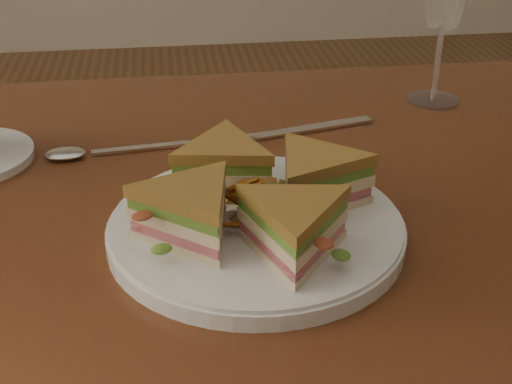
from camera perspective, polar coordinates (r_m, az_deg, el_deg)
table at (r=0.81m, az=-4.08°, el=-6.83°), size 1.20×0.80×0.75m
plate at (r=0.69m, az=0.00°, el=-3.06°), size 0.29×0.29×0.02m
sandwich_wedges at (r=0.67m, az=0.00°, el=-0.37°), size 0.28×0.28×0.06m
crisps_mound at (r=0.67m, az=0.00°, el=-0.67°), size 0.09×0.09×0.05m
spoon at (r=0.87m, az=-13.50°, el=3.08°), size 0.18×0.04×0.01m
knife at (r=0.91m, az=2.78°, el=4.82°), size 0.21×0.06×0.00m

